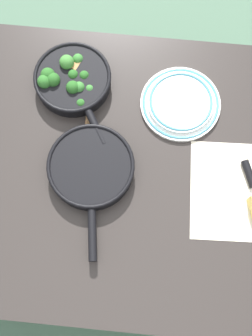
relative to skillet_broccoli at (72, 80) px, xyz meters
name	(u,v)px	position (x,y,z in m)	size (l,w,h in m)	color
ground_plane	(126,216)	(-0.20, 0.27, -0.80)	(14.00, 14.00, 0.00)	#51755B
dining_table_red	(126,177)	(-0.20, 0.27, -0.11)	(1.26, 0.94, 0.77)	#2D2826
skillet_broccoli	(72,80)	(0.00, 0.00, 0.00)	(0.26, 0.34, 0.08)	black
skillet_eggs	(91,168)	(-0.10, 0.28, -0.01)	(0.26, 0.41, 0.05)	black
wooden_spoon	(87,124)	(-0.06, 0.14, -0.02)	(0.04, 0.41, 0.02)	#A87A4C
dinner_plate_stack	(181,103)	(-0.35, 0.04, -0.02)	(0.25, 0.25, 0.03)	white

